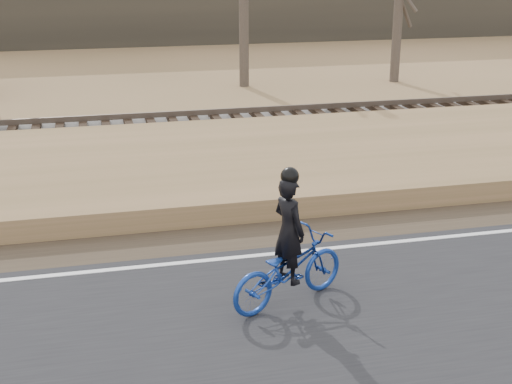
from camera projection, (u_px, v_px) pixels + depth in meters
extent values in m
plane|color=#9A744E|center=(128.00, 277.00, 11.44)|extent=(120.00, 120.00, 0.00)
cube|color=black|center=(141.00, 358.00, 9.13)|extent=(120.00, 6.00, 0.06)
cube|color=silver|center=(127.00, 268.00, 11.60)|extent=(120.00, 0.12, 0.01)
cube|color=#473A2B|center=(124.00, 247.00, 12.54)|extent=(120.00, 1.60, 0.04)
cube|color=#9A744E|center=(115.00, 184.00, 15.23)|extent=(120.00, 5.00, 0.44)
cube|color=slate|center=(107.00, 140.00, 18.73)|extent=(120.00, 3.00, 0.45)
cube|color=black|center=(107.00, 129.00, 18.63)|extent=(120.00, 2.40, 0.14)
cube|color=brown|center=(107.00, 130.00, 17.92)|extent=(120.00, 0.07, 0.15)
cube|color=brown|center=(105.00, 117.00, 19.25)|extent=(120.00, 0.07, 0.15)
imported|color=navy|center=(288.00, 269.00, 10.34)|extent=(2.11, 1.46, 1.05)
imported|color=black|center=(289.00, 230.00, 10.14)|extent=(0.58, 0.68, 1.58)
sphere|color=black|center=(290.00, 176.00, 9.88)|extent=(0.26, 0.26, 0.26)
cylinder|color=#4E4439|center=(399.00, 0.00, 27.12)|extent=(0.36, 0.36, 6.21)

